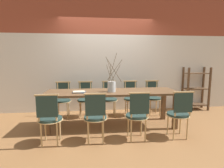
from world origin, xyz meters
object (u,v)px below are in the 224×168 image
shelving_rack (196,89)px  vase_centerpiece (112,86)px  book_stack (79,92)px  chair_near_center (137,114)px  dining_table (112,96)px  chair_far_center (109,97)px

shelving_rack → vase_centerpiece: bearing=-156.8°
book_stack → shelving_rack: (3.16, 1.08, -0.17)m
chair_near_center → book_stack: 1.25m
dining_table → book_stack: book_stack is taller
book_stack → shelving_rack: 3.35m
chair_near_center → book_stack: (-1.03, 0.63, 0.29)m
vase_centerpiece → shelving_rack: size_ratio=0.65×
book_stack → shelving_rack: size_ratio=0.22×
dining_table → vase_centerpiece: 0.23m
dining_table → vase_centerpiece: size_ratio=3.47×
shelving_rack → chair_near_center: bearing=-141.1°
vase_centerpiece → shelving_rack: 2.74m
vase_centerpiece → shelving_rack: (2.51, 1.07, -0.28)m
dining_table → chair_near_center: 0.82m
shelving_rack → book_stack: bearing=-161.1°
chair_near_center → vase_centerpiece: (-0.38, 0.64, 0.39)m
dining_table → vase_centerpiece: (-0.02, -0.07, 0.22)m
chair_far_center → book_stack: size_ratio=3.37×
dining_table → chair_far_center: size_ratio=3.11×
book_stack → chair_far_center: bearing=49.3°
shelving_rack → dining_table: bearing=-158.1°
chair_far_center → vase_centerpiece: (-0.03, -0.79, 0.39)m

